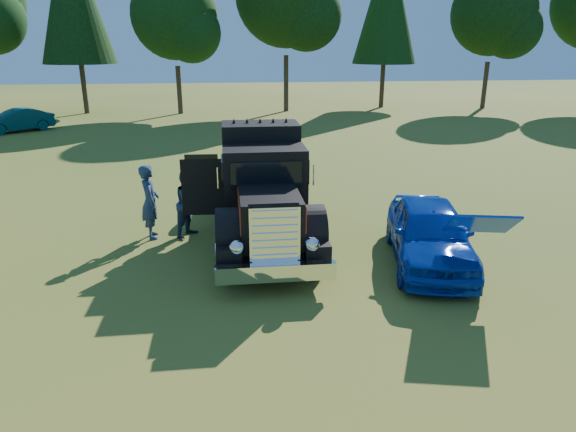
{
  "coord_description": "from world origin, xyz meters",
  "views": [
    {
      "loc": [
        -0.63,
        -9.97,
        5.05
      ],
      "look_at": [
        0.77,
        1.73,
        1.05
      ],
      "focal_mm": 32.0,
      "sensor_mm": 36.0,
      "label": 1
    }
  ],
  "objects_px": {
    "diamond_t_truck": "(263,194)",
    "spectator_far": "(189,203)",
    "spectator_near": "(150,202)",
    "hotrod_coupe": "(430,233)",
    "distant_teal_car": "(17,120)"
  },
  "relations": [
    {
      "from": "diamond_t_truck",
      "to": "spectator_near",
      "type": "height_order",
      "value": "diamond_t_truck"
    },
    {
      "from": "hotrod_coupe",
      "to": "distant_teal_car",
      "type": "height_order",
      "value": "hotrod_coupe"
    },
    {
      "from": "hotrod_coupe",
      "to": "spectator_far",
      "type": "bearing_deg",
      "value": 156.21
    },
    {
      "from": "diamond_t_truck",
      "to": "hotrod_coupe",
      "type": "bearing_deg",
      "value": -27.76
    },
    {
      "from": "diamond_t_truck",
      "to": "spectator_far",
      "type": "xyz_separation_m",
      "value": [
        -1.98,
        0.55,
        -0.36
      ]
    },
    {
      "from": "hotrod_coupe",
      "to": "spectator_far",
      "type": "xyz_separation_m",
      "value": [
        -5.79,
        2.55,
        0.16
      ]
    },
    {
      "from": "diamond_t_truck",
      "to": "spectator_far",
      "type": "relative_size",
      "value": 3.91
    },
    {
      "from": "distant_teal_car",
      "to": "diamond_t_truck",
      "type": "bearing_deg",
      "value": -4.66
    },
    {
      "from": "diamond_t_truck",
      "to": "hotrod_coupe",
      "type": "xyz_separation_m",
      "value": [
        3.81,
        -2.01,
        -0.52
      ]
    },
    {
      "from": "hotrod_coupe",
      "to": "spectator_far",
      "type": "height_order",
      "value": "hotrod_coupe"
    },
    {
      "from": "spectator_near",
      "to": "spectator_far",
      "type": "relative_size",
      "value": 1.1
    },
    {
      "from": "distant_teal_car",
      "to": "spectator_near",
      "type": "bearing_deg",
      "value": -10.52
    },
    {
      "from": "spectator_near",
      "to": "distant_teal_car",
      "type": "xyz_separation_m",
      "value": [
        -10.23,
        18.81,
        -0.34
      ]
    },
    {
      "from": "spectator_near",
      "to": "spectator_far",
      "type": "bearing_deg",
      "value": -98.8
    },
    {
      "from": "spectator_near",
      "to": "spectator_far",
      "type": "xyz_separation_m",
      "value": [
        1.02,
        0.03,
        -0.09
      ]
    }
  ]
}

